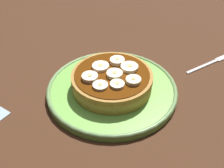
{
  "coord_description": "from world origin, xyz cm",
  "views": [
    {
      "loc": [
        -33.13,
        35.24,
        41.68
      ],
      "look_at": [
        0.0,
        0.0,
        2.4
      ],
      "focal_mm": 49.28,
      "sensor_mm": 36.0,
      "label": 1
    }
  ],
  "objects_px": {
    "plate": "(112,90)",
    "banana_slice_5": "(129,67)",
    "banana_slice_2": "(101,66)",
    "banana_slice_3": "(133,81)",
    "banana_slice_4": "(117,61)",
    "banana_slice_7": "(117,85)",
    "banana_slice_1": "(90,77)",
    "pancake_stack": "(112,82)",
    "banana_slice_0": "(115,74)",
    "banana_slice_6": "(100,86)",
    "fork": "(210,63)"
  },
  "relations": [
    {
      "from": "banana_slice_4",
      "to": "banana_slice_7",
      "type": "relative_size",
      "value": 1.1
    },
    {
      "from": "pancake_stack",
      "to": "banana_slice_4",
      "type": "xyz_separation_m",
      "value": [
        0.02,
        -0.04,
        0.02
      ]
    },
    {
      "from": "fork",
      "to": "banana_slice_2",
      "type": "bearing_deg",
      "value": 61.49
    },
    {
      "from": "plate",
      "to": "pancake_stack",
      "type": "distance_m",
      "value": 0.02
    },
    {
      "from": "banana_slice_4",
      "to": "pancake_stack",
      "type": "bearing_deg",
      "value": 119.16
    },
    {
      "from": "banana_slice_6",
      "to": "banana_slice_1",
      "type": "bearing_deg",
      "value": -5.61
    },
    {
      "from": "pancake_stack",
      "to": "banana_slice_5",
      "type": "height_order",
      "value": "banana_slice_5"
    },
    {
      "from": "banana_slice_0",
      "to": "fork",
      "type": "height_order",
      "value": "banana_slice_0"
    },
    {
      "from": "banana_slice_1",
      "to": "banana_slice_5",
      "type": "height_order",
      "value": "banana_slice_1"
    },
    {
      "from": "banana_slice_1",
      "to": "banana_slice_2",
      "type": "height_order",
      "value": "banana_slice_1"
    },
    {
      "from": "banana_slice_5",
      "to": "banana_slice_1",
      "type": "bearing_deg",
      "value": 66.28
    },
    {
      "from": "banana_slice_1",
      "to": "banana_slice_6",
      "type": "relative_size",
      "value": 1.09
    },
    {
      "from": "pancake_stack",
      "to": "banana_slice_3",
      "type": "distance_m",
      "value": 0.05
    },
    {
      "from": "pancake_stack",
      "to": "banana_slice_6",
      "type": "relative_size",
      "value": 5.67
    },
    {
      "from": "pancake_stack",
      "to": "banana_slice_6",
      "type": "height_order",
      "value": "banana_slice_6"
    },
    {
      "from": "banana_slice_0",
      "to": "banana_slice_5",
      "type": "height_order",
      "value": "same"
    },
    {
      "from": "plate",
      "to": "banana_slice_7",
      "type": "distance_m",
      "value": 0.06
    },
    {
      "from": "banana_slice_4",
      "to": "banana_slice_7",
      "type": "distance_m",
      "value": 0.08
    },
    {
      "from": "banana_slice_0",
      "to": "banana_slice_7",
      "type": "relative_size",
      "value": 1.14
    },
    {
      "from": "banana_slice_3",
      "to": "banana_slice_1",
      "type": "bearing_deg",
      "value": 36.48
    },
    {
      "from": "pancake_stack",
      "to": "banana_slice_7",
      "type": "bearing_deg",
      "value": 149.1
    },
    {
      "from": "banana_slice_2",
      "to": "banana_slice_7",
      "type": "relative_size",
      "value": 1.24
    },
    {
      "from": "plate",
      "to": "banana_slice_5",
      "type": "bearing_deg",
      "value": -109.12
    },
    {
      "from": "banana_slice_1",
      "to": "fork",
      "type": "distance_m",
      "value": 0.3
    },
    {
      "from": "banana_slice_6",
      "to": "banana_slice_7",
      "type": "relative_size",
      "value": 1.05
    },
    {
      "from": "banana_slice_0",
      "to": "banana_slice_3",
      "type": "relative_size",
      "value": 1.07
    },
    {
      "from": "banana_slice_2",
      "to": "banana_slice_4",
      "type": "height_order",
      "value": "banana_slice_4"
    },
    {
      "from": "pancake_stack",
      "to": "banana_slice_4",
      "type": "bearing_deg",
      "value": -60.84
    },
    {
      "from": "banana_slice_0",
      "to": "banana_slice_1",
      "type": "height_order",
      "value": "same"
    },
    {
      "from": "banana_slice_3",
      "to": "banana_slice_4",
      "type": "bearing_deg",
      "value": -22.14
    },
    {
      "from": "banana_slice_3",
      "to": "banana_slice_4",
      "type": "xyz_separation_m",
      "value": [
        0.07,
        -0.03,
        0.0
      ]
    },
    {
      "from": "plate",
      "to": "pancake_stack",
      "type": "bearing_deg",
      "value": 141.02
    },
    {
      "from": "banana_slice_0",
      "to": "banana_slice_6",
      "type": "height_order",
      "value": "banana_slice_0"
    },
    {
      "from": "banana_slice_1",
      "to": "banana_slice_0",
      "type": "bearing_deg",
      "value": -123.45
    },
    {
      "from": "banana_slice_5",
      "to": "banana_slice_2",
      "type": "bearing_deg",
      "value": 39.34
    },
    {
      "from": "banana_slice_0",
      "to": "pancake_stack",
      "type": "bearing_deg",
      "value": 32.66
    },
    {
      "from": "banana_slice_5",
      "to": "banana_slice_7",
      "type": "distance_m",
      "value": 0.06
    },
    {
      "from": "banana_slice_1",
      "to": "banana_slice_3",
      "type": "bearing_deg",
      "value": -143.52
    },
    {
      "from": "banana_slice_5",
      "to": "banana_slice_0",
      "type": "bearing_deg",
      "value": 80.1
    },
    {
      "from": "banana_slice_2",
      "to": "fork",
      "type": "bearing_deg",
      "value": -118.51
    },
    {
      "from": "banana_slice_0",
      "to": "banana_slice_3",
      "type": "height_order",
      "value": "same"
    },
    {
      "from": "banana_slice_2",
      "to": "banana_slice_3",
      "type": "xyz_separation_m",
      "value": [
        -0.08,
        -0.01,
        0.0
      ]
    },
    {
      "from": "pancake_stack",
      "to": "fork",
      "type": "height_order",
      "value": "pancake_stack"
    },
    {
      "from": "pancake_stack",
      "to": "fork",
      "type": "xyz_separation_m",
      "value": [
        -0.09,
        -0.24,
        -0.03
      ]
    },
    {
      "from": "banana_slice_4",
      "to": "banana_slice_1",
      "type": "bearing_deg",
      "value": 89.08
    },
    {
      "from": "banana_slice_1",
      "to": "fork",
      "type": "relative_size",
      "value": 0.25
    },
    {
      "from": "banana_slice_1",
      "to": "banana_slice_4",
      "type": "bearing_deg",
      "value": -90.92
    },
    {
      "from": "plate",
      "to": "banana_slice_3",
      "type": "bearing_deg",
      "value": -167.88
    },
    {
      "from": "plate",
      "to": "pancake_stack",
      "type": "relative_size",
      "value": 1.61
    },
    {
      "from": "banana_slice_1",
      "to": "banana_slice_7",
      "type": "distance_m",
      "value": 0.06
    }
  ]
}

